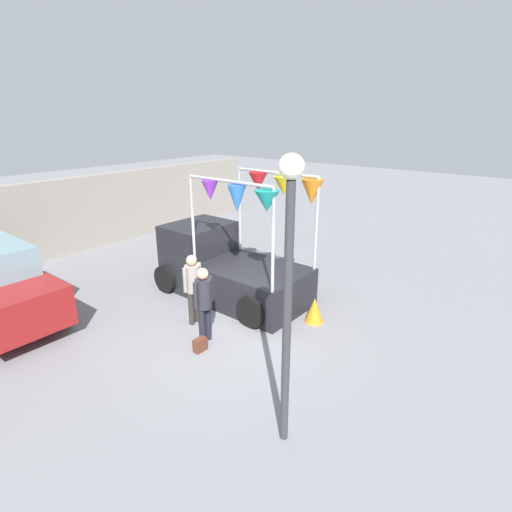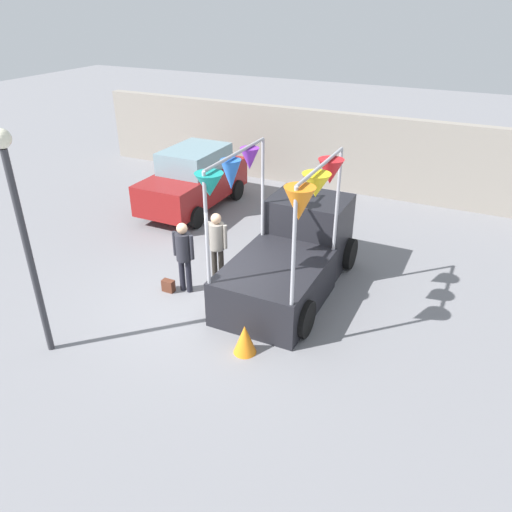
{
  "view_description": "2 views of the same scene",
  "coord_description": "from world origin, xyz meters",
  "px_view_note": "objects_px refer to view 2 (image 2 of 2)",
  "views": [
    {
      "loc": [
        -5.91,
        -5.57,
        4.63
      ],
      "look_at": [
        1.07,
        0.09,
        1.43
      ],
      "focal_mm": 28.0,
      "sensor_mm": 36.0,
      "label": 1
    },
    {
      "loc": [
        4.92,
        -8.01,
        6.05
      ],
      "look_at": [
        0.98,
        0.11,
        1.25
      ],
      "focal_mm": 35.0,
      "sensor_mm": 36.0,
      "label": 2
    }
  ],
  "objects_px": {
    "person_vendor": "(217,241)",
    "handbag": "(168,286)",
    "street_lamp": "(20,218)",
    "parked_car": "(194,179)",
    "person_customer": "(184,251)",
    "folded_kite_bundle_tangerine": "(245,339)",
    "vendor_truck": "(293,250)"
  },
  "relations": [
    {
      "from": "person_vendor",
      "to": "handbag",
      "type": "bearing_deg",
      "value": -127.68
    },
    {
      "from": "person_vendor",
      "to": "street_lamp",
      "type": "distance_m",
      "value": 4.35
    },
    {
      "from": "parked_car",
      "to": "street_lamp",
      "type": "xyz_separation_m",
      "value": [
        1.28,
        -7.23,
        1.78
      ]
    },
    {
      "from": "handbag",
      "to": "street_lamp",
      "type": "distance_m",
      "value": 3.83
    },
    {
      "from": "person_customer",
      "to": "person_vendor",
      "type": "bearing_deg",
      "value": 62.59
    },
    {
      "from": "parked_car",
      "to": "person_vendor",
      "type": "relative_size",
      "value": 2.38
    },
    {
      "from": "parked_car",
      "to": "person_vendor",
      "type": "xyz_separation_m",
      "value": [
        2.86,
        -3.55,
        0.07
      ]
    },
    {
      "from": "person_customer",
      "to": "folded_kite_bundle_tangerine",
      "type": "distance_m",
      "value": 2.7
    },
    {
      "from": "vendor_truck",
      "to": "street_lamp",
      "type": "distance_m",
      "value": 5.63
    },
    {
      "from": "vendor_truck",
      "to": "folded_kite_bundle_tangerine",
      "type": "relative_size",
      "value": 6.88
    },
    {
      "from": "handbag",
      "to": "folded_kite_bundle_tangerine",
      "type": "xyz_separation_m",
      "value": [
        2.55,
        -1.18,
        0.16
      ]
    },
    {
      "from": "vendor_truck",
      "to": "street_lamp",
      "type": "bearing_deg",
      "value": -127.62
    },
    {
      "from": "parked_car",
      "to": "street_lamp",
      "type": "height_order",
      "value": "street_lamp"
    },
    {
      "from": "person_vendor",
      "to": "street_lamp",
      "type": "xyz_separation_m",
      "value": [
        -1.58,
        -3.68,
        1.7
      ]
    },
    {
      "from": "street_lamp",
      "to": "folded_kite_bundle_tangerine",
      "type": "relative_size",
      "value": 7.01
    },
    {
      "from": "person_customer",
      "to": "street_lamp",
      "type": "height_order",
      "value": "street_lamp"
    },
    {
      "from": "vendor_truck",
      "to": "parked_car",
      "type": "distance_m",
      "value": 5.44
    },
    {
      "from": "handbag",
      "to": "street_lamp",
      "type": "bearing_deg",
      "value": -107.12
    },
    {
      "from": "person_vendor",
      "to": "street_lamp",
      "type": "relative_size",
      "value": 0.4
    },
    {
      "from": "person_vendor",
      "to": "person_customer",
      "type": "bearing_deg",
      "value": -117.41
    },
    {
      "from": "person_vendor",
      "to": "folded_kite_bundle_tangerine",
      "type": "relative_size",
      "value": 2.8
    },
    {
      "from": "handbag",
      "to": "vendor_truck",
      "type": "bearing_deg",
      "value": 32.02
    },
    {
      "from": "person_customer",
      "to": "person_vendor",
      "type": "height_order",
      "value": "person_vendor"
    },
    {
      "from": "parked_car",
      "to": "folded_kite_bundle_tangerine",
      "type": "height_order",
      "value": "parked_car"
    },
    {
      "from": "person_vendor",
      "to": "handbag",
      "type": "relative_size",
      "value": 6.01
    },
    {
      "from": "vendor_truck",
      "to": "person_customer",
      "type": "height_order",
      "value": "vendor_truck"
    },
    {
      "from": "parked_car",
      "to": "person_customer",
      "type": "xyz_separation_m",
      "value": [
        2.46,
        -4.32,
        0.07
      ]
    },
    {
      "from": "person_vendor",
      "to": "parked_car",
      "type": "bearing_deg",
      "value": 128.84
    },
    {
      "from": "folded_kite_bundle_tangerine",
      "to": "handbag",
      "type": "bearing_deg",
      "value": 155.18
    },
    {
      "from": "handbag",
      "to": "folded_kite_bundle_tangerine",
      "type": "relative_size",
      "value": 0.47
    },
    {
      "from": "handbag",
      "to": "person_customer",
      "type": "bearing_deg",
      "value": 29.74
    },
    {
      "from": "folded_kite_bundle_tangerine",
      "to": "vendor_truck",
      "type": "bearing_deg",
      "value": 92.94
    }
  ]
}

